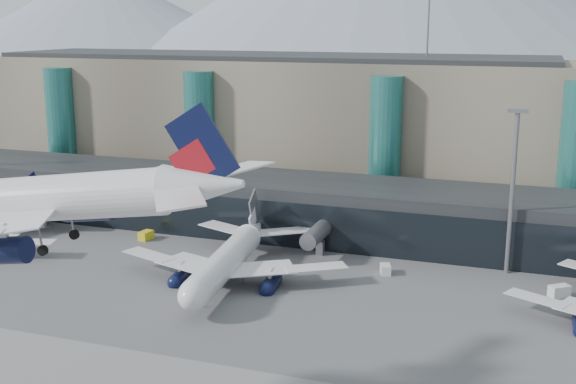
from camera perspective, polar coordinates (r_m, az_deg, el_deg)
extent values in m
plane|color=#515154|center=(81.24, -7.36, -14.84)|extent=(900.00, 900.00, 0.00)
cube|color=black|center=(130.37, 3.96, -1.43)|extent=(170.00, 18.00, 10.00)
cube|color=black|center=(122.38, 2.85, -2.89)|extent=(170.00, 0.40, 8.00)
cylinder|color=slate|center=(145.35, -18.69, -0.88)|extent=(2.80, 14.00, 2.80)
cube|color=slate|center=(146.08, -18.60, -2.02)|extent=(1.20, 1.20, 2.40)
cylinder|color=slate|center=(120.39, 2.57, -3.06)|extent=(2.80, 14.00, 2.80)
cube|color=slate|center=(121.27, 2.55, -4.42)|extent=(1.20, 1.20, 2.40)
cube|color=gray|center=(165.85, -1.42, 5.33)|extent=(130.00, 30.00, 30.00)
cube|color=black|center=(164.39, -1.46, 10.68)|extent=(123.50, 28.00, 1.00)
cylinder|color=#28726D|center=(173.55, -17.45, 4.74)|extent=(6.40, 6.40, 28.00)
cylinder|color=#28726D|center=(155.40, -6.97, 4.31)|extent=(6.40, 6.40, 28.00)
cylinder|color=#28726D|center=(142.56, 7.66, 3.47)|extent=(6.40, 6.40, 28.00)
cylinder|color=slate|center=(155.38, 11.03, 13.06)|extent=(0.40, 0.40, 16.00)
cone|color=gray|center=(531.60, -14.62, 12.90)|extent=(320.00, 320.00, 75.00)
cylinder|color=slate|center=(114.67, 17.27, -0.21)|extent=(0.70, 0.70, 25.00)
cube|color=slate|center=(112.48, 17.72, 6.14)|extent=(3.00, 1.20, 0.60)
cylinder|color=silver|center=(64.57, -17.63, 0.66)|extent=(24.18, 5.24, 3.98)
cone|color=silver|center=(57.50, -4.73, -0.06)|extent=(7.06, 4.33, 3.98)
cube|color=silver|center=(56.98, -20.88, -1.93)|extent=(13.20, 17.87, 0.20)
cylinder|color=black|center=(59.89, -20.60, -3.20)|extent=(4.91, 2.44, 2.19)
cube|color=silver|center=(53.13, -6.56, -1.01)|extent=(7.53, 9.41, 0.16)
cube|color=silver|center=(70.97, -12.64, 1.53)|extent=(11.82, 18.08, 0.20)
cylinder|color=black|center=(70.34, -14.34, -0.36)|extent=(4.91, 2.44, 2.19)
cube|color=silver|center=(61.85, -3.15, 1.11)|extent=(6.87, 9.53, 0.16)
cube|color=black|center=(56.73, -4.46, 3.04)|extent=(5.94, 0.55, 7.00)
cube|color=maroon|center=(57.32, -5.41, 1.92)|extent=(3.98, 0.49, 3.83)
cylinder|color=black|center=(63.06, -17.79, -3.39)|extent=(0.92, 0.40, 0.91)
cylinder|color=black|center=(66.90, -15.54, -2.28)|extent=(0.92, 0.40, 0.91)
cone|color=silver|center=(145.76, -18.90, -0.57)|extent=(5.33, 7.86, 4.22)
cube|color=silver|center=(130.06, -20.80, -2.78)|extent=(19.19, 10.91, 0.21)
cylinder|color=black|center=(131.37, -21.82, -3.69)|extent=(3.11, 5.40, 2.32)
cube|color=silver|center=(142.08, -17.50, -0.73)|extent=(10.13, 6.50, 0.17)
cube|color=silver|center=(149.43, -20.24, -0.26)|extent=(9.74, 8.62, 0.17)
cube|color=black|center=(145.26, -18.90, 0.75)|extent=(1.26, 6.26, 7.43)
cube|color=silver|center=(144.81, -19.17, 0.18)|extent=(0.96, 4.21, 4.06)
cylinder|color=silver|center=(109.04, -4.70, -4.56)|extent=(7.14, 26.02, 4.26)
ellipsoid|color=silver|center=(97.53, -6.96, -6.82)|extent=(4.91, 6.41, 4.26)
cone|color=silver|center=(124.16, -2.44, -2.18)|extent=(5.06, 7.78, 4.26)
cube|color=silver|center=(108.68, 0.24, -4.97)|extent=(18.91, 14.92, 0.21)
cylinder|color=black|center=(108.51, -1.07, -6.21)|extent=(2.91, 5.37, 2.34)
cube|color=silver|center=(122.90, -0.13, -2.23)|extent=(9.95, 8.43, 0.17)
cube|color=silver|center=(113.86, -8.85, -4.27)|extent=(19.39, 11.74, 0.21)
cylinder|color=black|center=(112.47, -8.03, -5.63)|extent=(2.91, 5.37, 2.34)
cube|color=silver|center=(125.50, -4.71, -1.95)|extent=(10.23, 6.91, 0.17)
cube|color=slate|center=(123.63, -2.41, -0.62)|extent=(0.97, 6.35, 7.50)
cube|color=silver|center=(122.92, -2.54, -1.32)|extent=(0.78, 4.26, 4.10)
cylinder|color=slate|center=(101.90, -6.19, -7.56)|extent=(0.17, 0.17, 3.41)
cylinder|color=black|center=(102.44, -6.16, -8.34)|extent=(0.35, 0.78, 0.76)
cylinder|color=black|center=(110.72, -3.22, -6.59)|extent=(0.49, 1.01, 0.97)
cylinder|color=black|center=(112.16, -5.75, -6.37)|extent=(0.49, 1.01, 0.97)
cube|color=silver|center=(102.54, 21.11, -7.32)|extent=(17.16, 11.96, 0.19)
cube|color=silver|center=(131.98, -20.97, -3.93)|extent=(4.03, 3.13, 1.99)
cube|color=yellow|center=(131.93, -11.16, -3.38)|extent=(2.01, 2.89, 1.55)
cube|color=silver|center=(110.39, 20.65, -7.34)|extent=(3.26, 3.04, 1.67)
cube|color=silver|center=(113.37, 7.71, -6.07)|extent=(2.18, 2.85, 1.47)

